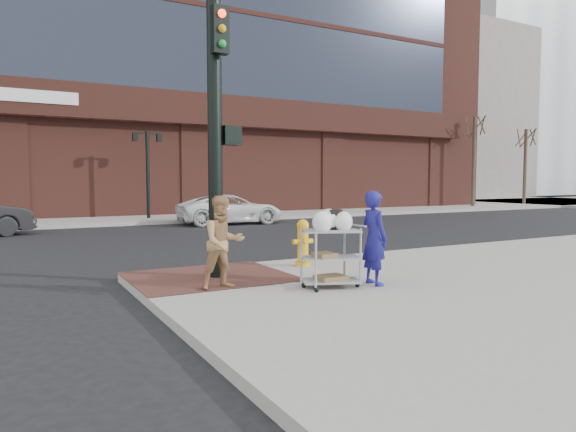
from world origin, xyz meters
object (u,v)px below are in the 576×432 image
traffic_signal_pole (217,127)px  utility_cart (331,252)px  fire_hydrant (303,242)px  pedestrian_tan (223,242)px  lamp_post (148,165)px  minivan_white (231,209)px  woman_blue (374,238)px

traffic_signal_pole → utility_cart: size_ratio=3.92×
utility_cart → fire_hydrant: 2.13m
fire_hydrant → pedestrian_tan: bearing=-150.6°
traffic_signal_pole → utility_cart: bearing=-53.1°
lamp_post → utility_cart: bearing=-94.0°
utility_cart → fire_hydrant: bearing=71.7°
pedestrian_tan → minivan_white: 14.11m
fire_hydrant → traffic_signal_pole: bearing=-171.1°
lamp_post → traffic_signal_pole: size_ratio=0.80×
minivan_white → fire_hydrant: size_ratio=4.81×
woman_blue → fire_hydrant: woman_blue is taller
lamp_post → pedestrian_tan: (-2.75, -16.18, -1.72)m
lamp_post → woman_blue: bearing=-91.4°
minivan_white → fire_hydrant: 12.18m
minivan_white → woman_blue: bearing=169.6°
traffic_signal_pole → pedestrian_tan: size_ratio=3.33×
traffic_signal_pole → lamp_post: bearing=80.8°
woman_blue → minivan_white: (3.20, 13.90, -0.30)m
lamp_post → traffic_signal_pole: 15.43m
lamp_post → minivan_white: (2.78, -3.19, -1.98)m
woman_blue → lamp_post: bearing=1.0°
woman_blue → traffic_signal_pole: bearing=50.1°
pedestrian_tan → fire_hydrant: size_ratio=1.57×
woman_blue → utility_cart: (-0.77, 0.15, -0.21)m
lamp_post → utility_cart: (-1.19, -16.95, -1.89)m
lamp_post → pedestrian_tan: lamp_post is taller
pedestrian_tan → fire_hydrant: 2.58m
woman_blue → minivan_white: bearing=-10.5°
pedestrian_tan → minivan_white: pedestrian_tan is taller
pedestrian_tan → utility_cart: pedestrian_tan is taller
minivan_white → utility_cart: utility_cart is taller
woman_blue → utility_cart: 0.81m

